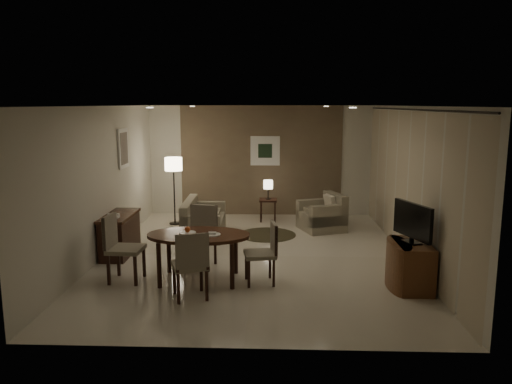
{
  "coord_description": "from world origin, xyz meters",
  "views": [
    {
      "loc": [
        0.34,
        -8.75,
        2.74
      ],
      "look_at": [
        0.0,
        0.2,
        1.15
      ],
      "focal_mm": 35.0,
      "sensor_mm": 36.0,
      "label": 1
    }
  ],
  "objects_px": {
    "tv_cabinet": "(411,265)",
    "floor_lamp": "(174,191)",
    "console_desk": "(120,235)",
    "chair_far": "(200,237)",
    "armchair": "(322,212)",
    "chair_near": "(190,264)",
    "chair_left": "(126,248)",
    "sofa": "(204,218)",
    "dining_table": "(199,257)",
    "side_table": "(268,210)",
    "chair_right": "(260,253)"
  },
  "relations": [
    {
      "from": "side_table",
      "to": "tv_cabinet",
      "type": "bearing_deg",
      "value": -62.71
    },
    {
      "from": "chair_left",
      "to": "dining_table",
      "type": "bearing_deg",
      "value": -83.83
    },
    {
      "from": "console_desk",
      "to": "side_table",
      "type": "relative_size",
      "value": 2.3
    },
    {
      "from": "armchair",
      "to": "console_desk",
      "type": "bearing_deg",
      "value": -83.56
    },
    {
      "from": "dining_table",
      "to": "floor_lamp",
      "type": "relative_size",
      "value": 1.04
    },
    {
      "from": "chair_far",
      "to": "sofa",
      "type": "height_order",
      "value": "chair_far"
    },
    {
      "from": "sofa",
      "to": "armchair",
      "type": "xyz_separation_m",
      "value": [
        2.51,
        0.55,
        0.02
      ]
    },
    {
      "from": "tv_cabinet",
      "to": "chair_right",
      "type": "height_order",
      "value": "chair_right"
    },
    {
      "from": "chair_right",
      "to": "tv_cabinet",
      "type": "bearing_deg",
      "value": 77.81
    },
    {
      "from": "chair_near",
      "to": "sofa",
      "type": "relative_size",
      "value": 0.63
    },
    {
      "from": "chair_far",
      "to": "tv_cabinet",
      "type": "bearing_deg",
      "value": -3.96
    },
    {
      "from": "dining_table",
      "to": "sofa",
      "type": "bearing_deg",
      "value": 96.4
    },
    {
      "from": "dining_table",
      "to": "chair_far",
      "type": "height_order",
      "value": "chair_far"
    },
    {
      "from": "console_desk",
      "to": "dining_table",
      "type": "distance_m",
      "value": 2.11
    },
    {
      "from": "sofa",
      "to": "chair_right",
      "type": "bearing_deg",
      "value": -157.42
    },
    {
      "from": "chair_far",
      "to": "chair_left",
      "type": "xyz_separation_m",
      "value": [
        -1.05,
        -0.71,
        0.01
      ]
    },
    {
      "from": "chair_far",
      "to": "chair_left",
      "type": "bearing_deg",
      "value": -135.43
    },
    {
      "from": "tv_cabinet",
      "to": "sofa",
      "type": "xyz_separation_m",
      "value": [
        -3.54,
        2.91,
        0.02
      ]
    },
    {
      "from": "floor_lamp",
      "to": "chair_far",
      "type": "bearing_deg",
      "value": -71.16
    },
    {
      "from": "dining_table",
      "to": "armchair",
      "type": "relative_size",
      "value": 1.79
    },
    {
      "from": "chair_far",
      "to": "sofa",
      "type": "distance_m",
      "value": 2.08
    },
    {
      "from": "console_desk",
      "to": "armchair",
      "type": "height_order",
      "value": "armchair"
    },
    {
      "from": "console_desk",
      "to": "dining_table",
      "type": "relative_size",
      "value": 0.75
    },
    {
      "from": "chair_near",
      "to": "side_table",
      "type": "height_order",
      "value": "chair_near"
    },
    {
      "from": "sofa",
      "to": "side_table",
      "type": "relative_size",
      "value": 3.04
    },
    {
      "from": "console_desk",
      "to": "armchair",
      "type": "relative_size",
      "value": 1.34
    },
    {
      "from": "armchair",
      "to": "sofa",
      "type": "bearing_deg",
      "value": -98.16
    },
    {
      "from": "console_desk",
      "to": "chair_near",
      "type": "xyz_separation_m",
      "value": [
        1.63,
        -2.01,
        0.12
      ]
    },
    {
      "from": "dining_table",
      "to": "chair_left",
      "type": "bearing_deg",
      "value": -176.94
    },
    {
      "from": "console_desk",
      "to": "chair_far",
      "type": "bearing_deg",
      "value": -22.55
    },
    {
      "from": "tv_cabinet",
      "to": "dining_table",
      "type": "distance_m",
      "value": 3.24
    },
    {
      "from": "chair_near",
      "to": "floor_lamp",
      "type": "distance_m",
      "value": 4.55
    },
    {
      "from": "chair_far",
      "to": "floor_lamp",
      "type": "height_order",
      "value": "floor_lamp"
    },
    {
      "from": "chair_right",
      "to": "floor_lamp",
      "type": "distance_m",
      "value": 4.32
    },
    {
      "from": "chair_near",
      "to": "armchair",
      "type": "bearing_deg",
      "value": -138.65
    },
    {
      "from": "chair_far",
      "to": "chair_near",
      "type": "bearing_deg",
      "value": -77.02
    },
    {
      "from": "tv_cabinet",
      "to": "floor_lamp",
      "type": "distance_m",
      "value": 5.86
    },
    {
      "from": "chair_near",
      "to": "chair_right",
      "type": "relative_size",
      "value": 1.05
    },
    {
      "from": "tv_cabinet",
      "to": "side_table",
      "type": "distance_m",
      "value": 4.83
    },
    {
      "from": "chair_left",
      "to": "armchair",
      "type": "distance_m",
      "value": 4.71
    },
    {
      "from": "console_desk",
      "to": "sofa",
      "type": "bearing_deg",
      "value": 46.32
    },
    {
      "from": "chair_near",
      "to": "chair_left",
      "type": "height_order",
      "value": "chair_left"
    },
    {
      "from": "tv_cabinet",
      "to": "armchair",
      "type": "distance_m",
      "value": 3.62
    },
    {
      "from": "chair_right",
      "to": "sofa",
      "type": "bearing_deg",
      "value": -165.07
    },
    {
      "from": "chair_far",
      "to": "floor_lamp",
      "type": "xyz_separation_m",
      "value": [
        -1.04,
        3.05,
        0.26
      ]
    },
    {
      "from": "tv_cabinet",
      "to": "chair_near",
      "type": "bearing_deg",
      "value": -171.12
    },
    {
      "from": "sofa",
      "to": "chair_left",
      "type": "bearing_deg",
      "value": 161.85
    },
    {
      "from": "armchair",
      "to": "floor_lamp",
      "type": "xyz_separation_m",
      "value": [
        -3.33,
        0.43,
        0.37
      ]
    },
    {
      "from": "sofa",
      "to": "side_table",
      "type": "bearing_deg",
      "value": -45.59
    },
    {
      "from": "dining_table",
      "to": "chair_near",
      "type": "relative_size",
      "value": 1.61
    }
  ]
}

